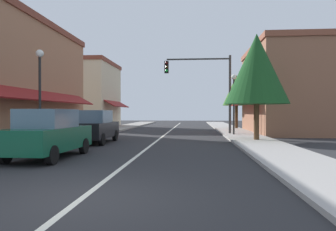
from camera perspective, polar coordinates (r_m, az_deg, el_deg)
name	(u,v)px	position (r m, az deg, el deg)	size (l,w,h in m)	color
ground_plane	(166,134)	(23.89, -0.43, -3.41)	(80.00, 80.00, 0.00)	#28282B
sidewalk_left	(95,133)	(24.99, -13.11, -3.11)	(2.60, 56.00, 0.12)	gray
sidewalk_right	(239,134)	(24.03, 12.77, -3.26)	(2.60, 56.00, 0.12)	#A39E99
lane_center_stripe	(166,134)	(23.89, -0.43, -3.40)	(0.14, 52.00, 0.01)	silver
storefront_left_block	(7,79)	(21.00, -27.26, 6.01)	(5.57, 14.20, 7.34)	#9E6B4C
storefront_right_block	(282,90)	(26.74, 19.97, 4.46)	(6.02, 10.20, 6.97)	#8E5B42
storefront_far_left	(91,95)	(35.64, -13.83, 3.69)	(6.08, 8.20, 7.22)	beige
parked_car_nearest_left	(48,134)	(12.05, -20.95, -3.16)	(1.85, 4.14, 1.77)	#0F4C33
parked_car_second_left	(95,127)	(17.40, -13.23, -2.00)	(1.81, 4.11, 1.77)	black
traffic_signal_mast_arm	(207,81)	(23.50, 7.19, 6.28)	(4.93, 0.50, 5.88)	#333333
street_lamp_left_near	(40,81)	(15.75, -22.30, 5.79)	(0.36, 0.36, 4.57)	black
street_lamp_right_mid	(234,94)	(22.48, 11.90, 3.87)	(0.36, 0.36, 4.32)	black
tree_right_near	(257,69)	(18.52, 15.83, 8.14)	(3.61, 3.61, 6.10)	#4C331E
tree_right_far	(236,91)	(31.51, 12.36, 4.45)	(2.69, 2.69, 5.31)	#4C331E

